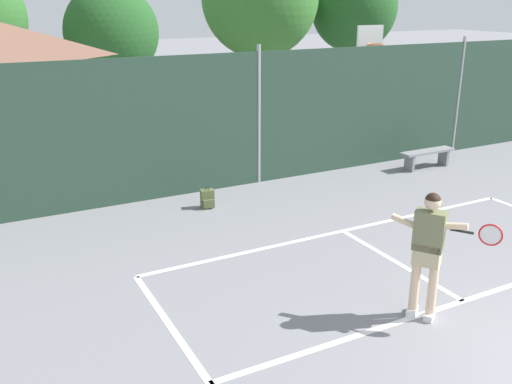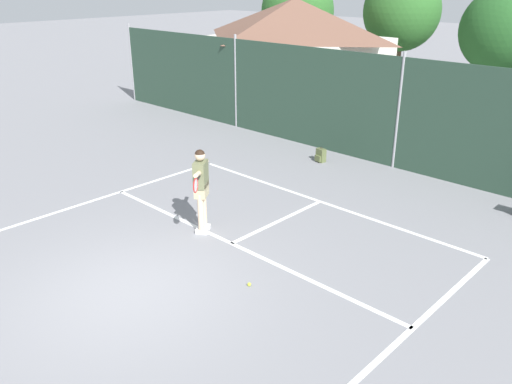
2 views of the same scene
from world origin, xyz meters
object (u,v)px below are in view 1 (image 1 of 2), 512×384
at_px(tennis_player, 429,245).
at_px(courtside_bench, 427,155).
at_px(backpack_olive, 207,199).
at_px(basketball_hoop, 367,69).

xyz_separation_m(tennis_player, courtside_bench, (5.39, 5.56, -0.75)).
height_order(backpack_olive, courtside_bench, courtside_bench).
relative_size(tennis_player, courtside_bench, 1.16).
distance_m(basketball_hoop, tennis_player, 9.99).
bearing_deg(basketball_hoop, courtside_bench, -90.45).
height_order(tennis_player, courtside_bench, tennis_player).
bearing_deg(courtside_bench, tennis_player, -134.09).
relative_size(tennis_player, backpack_olive, 4.01).
distance_m(basketball_hoop, backpack_olive, 7.29).
distance_m(basketball_hoop, courtside_bench, 3.38).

